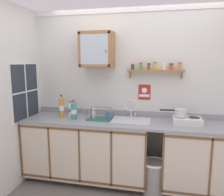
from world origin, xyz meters
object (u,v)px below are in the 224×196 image
at_px(saucepan, 180,113).
at_px(warning_sign, 144,92).
at_px(bottle_opaque_white_2, 71,109).
at_px(hot_plate_stove, 187,121).
at_px(trash_bin, 154,177).
at_px(bottle_detergent_teal_0, 74,110).
at_px(dish_rack, 99,117).
at_px(wall_cabinet, 97,50).
at_px(sink, 131,123).
at_px(bottle_juice_amber_1, 62,107).
at_px(mug, 109,115).

bearing_deg(saucepan, warning_sign, 151.78).
distance_m(bottle_opaque_white_2, warning_sign, 1.13).
xyz_separation_m(hot_plate_stove, saucepan, (-0.09, 0.02, 0.10)).
xyz_separation_m(bottle_opaque_white_2, trash_bin, (1.26, -0.29, -0.78)).
bearing_deg(bottle_detergent_teal_0, dish_rack, 10.22).
distance_m(hot_plate_stove, wall_cabinet, 1.57).
height_order(hot_plate_stove, saucepan, saucepan).
xyz_separation_m(sink, saucepan, (0.65, 0.01, 0.17)).
bearing_deg(bottle_opaque_white_2, saucepan, -2.53).
distance_m(bottle_juice_amber_1, trash_bin, 1.61).
relative_size(warning_sign, trash_bin, 0.50).
xyz_separation_m(hot_plate_stove, bottle_opaque_white_2, (-1.66, 0.09, 0.06)).
bearing_deg(bottle_detergent_teal_0, wall_cabinet, 37.64).
bearing_deg(warning_sign, sink, -120.46).
xyz_separation_m(bottle_detergent_teal_0, warning_sign, (0.96, 0.36, 0.24)).
relative_size(sink, mug, 4.39).
xyz_separation_m(sink, dish_rack, (-0.45, -0.03, 0.06)).
xyz_separation_m(mug, trash_bin, (0.66, -0.24, -0.74)).
bearing_deg(mug, dish_rack, -157.33).
xyz_separation_m(sink, warning_sign, (0.16, 0.27, 0.39)).
height_order(mug, trash_bin, mug).
distance_m(bottle_juice_amber_1, warning_sign, 1.23).
height_order(mug, wall_cabinet, wall_cabinet).
xyz_separation_m(saucepan, bottle_detergent_teal_0, (-1.45, -0.10, -0.02)).
bearing_deg(bottle_detergent_teal_0, bottle_juice_amber_1, 159.06).
xyz_separation_m(sink, wall_cabinet, (-0.51, 0.13, 1.00)).
xyz_separation_m(dish_rack, mug, (0.13, 0.06, 0.03)).
relative_size(bottle_opaque_white_2, mug, 1.90).
relative_size(saucepan, dish_rack, 1.05).
bearing_deg(warning_sign, wall_cabinet, -168.03).
bearing_deg(wall_cabinet, dish_rack, -68.89).
bearing_deg(wall_cabinet, mug, -27.63).
distance_m(bottle_detergent_teal_0, mug, 0.50).
bearing_deg(dish_rack, bottle_detergent_teal_0, -169.78).
relative_size(bottle_opaque_white_2, warning_sign, 1.03).
xyz_separation_m(sink, bottle_detergent_teal_0, (-0.80, -0.09, 0.16)).
relative_size(saucepan, mug, 2.94).
distance_m(bottle_detergent_teal_0, bottle_opaque_white_2, 0.21).
relative_size(wall_cabinet, trash_bin, 1.12).
relative_size(bottle_juice_amber_1, wall_cabinet, 0.66).
xyz_separation_m(bottle_detergent_teal_0, bottle_opaque_white_2, (-0.12, 0.17, -0.02)).
xyz_separation_m(hot_plate_stove, bottle_detergent_teal_0, (-1.54, -0.08, 0.08)).
height_order(sink, bottle_opaque_white_2, sink).
bearing_deg(sink, mug, 175.38).
height_order(sink, bottle_detergent_teal_0, sink).
height_order(dish_rack, wall_cabinet, wall_cabinet).
bearing_deg(bottle_opaque_white_2, bottle_juice_amber_1, -141.34).
height_order(hot_plate_stove, mug, mug).
bearing_deg(sink, saucepan, 0.66).
xyz_separation_m(bottle_opaque_white_2, dish_rack, (0.47, -0.11, -0.07)).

